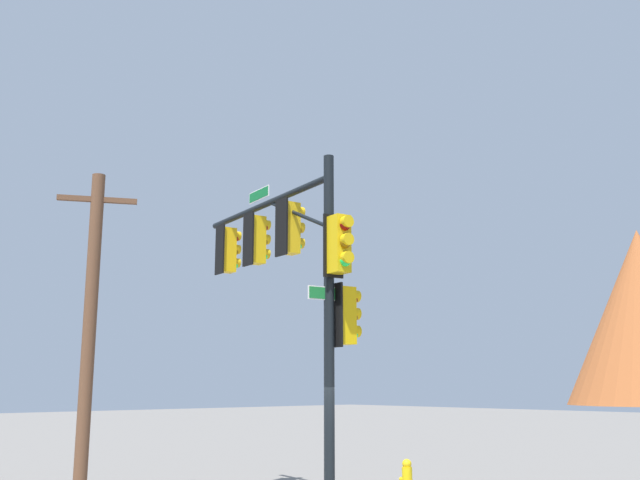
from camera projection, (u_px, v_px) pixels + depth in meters
signal_pole_assembly at (294, 268)px, 15.12m from camera, size 5.92×1.56×6.98m
utility_pole at (89, 328)px, 16.32m from camera, size 0.96×1.64×7.39m
fire_hydrant at (407, 477)px, 16.97m from camera, size 0.33×0.24×0.83m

